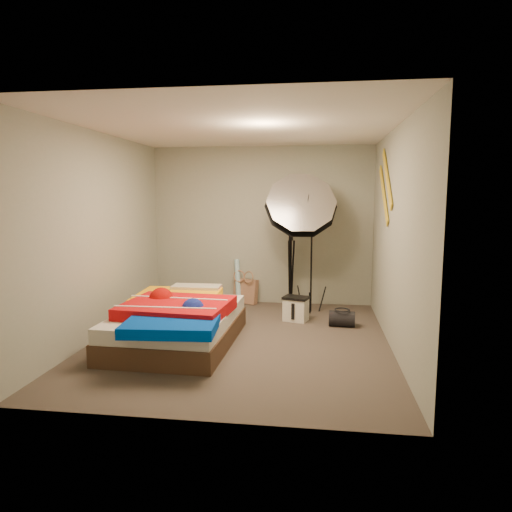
% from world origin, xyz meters
% --- Properties ---
extents(floor, '(4.00, 4.00, 0.00)m').
position_xyz_m(floor, '(0.00, 0.00, 0.00)').
color(floor, '#4C423B').
rests_on(floor, ground).
extents(ceiling, '(4.00, 4.00, 0.00)m').
position_xyz_m(ceiling, '(0.00, 0.00, 2.50)').
color(ceiling, silver).
rests_on(ceiling, wall_back).
extents(wall_back, '(3.50, 0.00, 3.50)m').
position_xyz_m(wall_back, '(0.00, 2.00, 1.25)').
color(wall_back, '#979A8C').
rests_on(wall_back, floor).
extents(wall_front, '(3.50, 0.00, 3.50)m').
position_xyz_m(wall_front, '(0.00, -2.00, 1.25)').
color(wall_front, '#979A8C').
rests_on(wall_front, floor).
extents(wall_left, '(0.00, 4.00, 4.00)m').
position_xyz_m(wall_left, '(-1.75, 0.00, 1.25)').
color(wall_left, '#979A8C').
rests_on(wall_left, floor).
extents(wall_right, '(0.00, 4.00, 4.00)m').
position_xyz_m(wall_right, '(1.75, 0.00, 1.25)').
color(wall_right, '#979A8C').
rests_on(wall_right, floor).
extents(tote_bag, '(0.43, 0.30, 0.41)m').
position_xyz_m(tote_bag, '(-0.24, 1.90, 0.20)').
color(tote_bag, tan).
rests_on(tote_bag, floor).
extents(wrapping_roll, '(0.16, 0.22, 0.71)m').
position_xyz_m(wrapping_roll, '(-0.37, 1.90, 0.36)').
color(wrapping_roll, '#56B2D3').
rests_on(wrapping_roll, floor).
extents(camera_case, '(0.37, 0.31, 0.32)m').
position_xyz_m(camera_case, '(0.61, 0.96, 0.16)').
color(camera_case, silver).
rests_on(camera_case, floor).
extents(duffel_bag, '(0.35, 0.23, 0.21)m').
position_xyz_m(duffel_bag, '(1.24, 0.76, 0.10)').
color(duffel_bag, black).
rests_on(duffel_bag, floor).
extents(wall_stripe_upper, '(0.02, 0.91, 0.78)m').
position_xyz_m(wall_stripe_upper, '(1.73, 0.60, 1.95)').
color(wall_stripe_upper, gold).
rests_on(wall_stripe_upper, wall_right).
extents(wall_stripe_lower, '(0.02, 0.91, 0.78)m').
position_xyz_m(wall_stripe_lower, '(1.73, 0.85, 1.75)').
color(wall_stripe_lower, gold).
rests_on(wall_stripe_lower, wall_right).
extents(bed, '(1.34, 2.03, 0.54)m').
position_xyz_m(bed, '(-0.72, -0.21, 0.27)').
color(bed, '#462E20').
rests_on(bed, floor).
extents(photo_umbrella, '(1.24, 0.87, 2.17)m').
position_xyz_m(photo_umbrella, '(0.65, 1.36, 1.56)').
color(photo_umbrella, black).
rests_on(photo_umbrella, floor).
extents(camera_tripod, '(0.07, 0.07, 1.15)m').
position_xyz_m(camera_tripod, '(0.49, 1.78, 0.66)').
color(camera_tripod, black).
rests_on(camera_tripod, floor).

